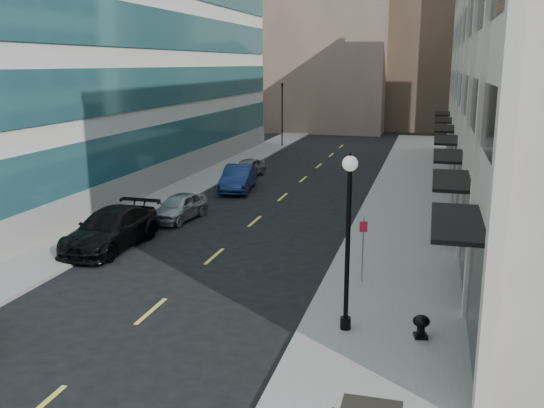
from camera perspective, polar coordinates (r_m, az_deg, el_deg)
The scene contains 16 objects.
sidewalk_right at distance 29.97m, azimuth 12.25°, elevation -2.40°, with size 5.00×80.00×0.15m, color gray.
sidewalk_left at distance 33.54m, azimuth -12.35°, elevation -0.75°, with size 3.00×80.00×0.15m, color gray.
building_left at distance 43.54m, azimuth -20.19°, elevation 15.04°, with size 16.14×46.00×20.00m.
skyline_tan_near at distance 78.17m, azimuth 5.82°, elevation 17.48°, with size 14.00×18.00×28.00m, color #8B6E5B.
skyline_tan_far at distance 89.85m, azimuth 0.30°, elevation 15.05°, with size 12.00×14.00×22.00m, color #8B6E5B.
skyline_stone at distance 75.52m, azimuth 22.69°, elevation 13.69°, with size 10.00×14.00×20.00m, color #BDB3A0.
grate_far at distance 14.93m, azimuth 9.34°, elevation -18.46°, with size 1.40×1.00×0.01m, color black.
road_centerline at distance 28.42m, azimuth -3.36°, elevation -3.11°, with size 0.15×68.20×0.01m.
traffic_signal at distance 58.67m, azimuth 0.97°, elevation 10.93°, with size 0.66×0.66×6.98m.
car_black_pickup at distance 27.46m, azimuth -14.93°, elevation -2.30°, with size 2.37×5.83×1.69m, color black.
car_silver_sedan at distance 31.66m, azimuth -8.75°, elevation -0.27°, with size 1.63×4.04×1.38m, color #969A9E.
car_blue_sedan at distance 38.60m, azimuth -3.20°, elevation 2.43°, with size 1.70×4.86×1.60m, color navy.
car_grey_sedan at distance 43.29m, azimuth -2.33°, elevation 3.42°, with size 1.55×3.86×1.31m, color slate.
lamppost at distance 17.62m, azimuth 7.19°, elevation -2.22°, with size 0.45×0.45×5.37m.
sign_post at distance 22.09m, azimuth 8.57°, elevation -3.40°, with size 0.28×0.09×2.43m.
urn_planter at distance 18.36m, azimuth 13.86°, elevation -10.93°, with size 0.50×0.50×0.69m.
Camera 1 is at (8.60, -8.91, 7.92)m, focal length 40.00 mm.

